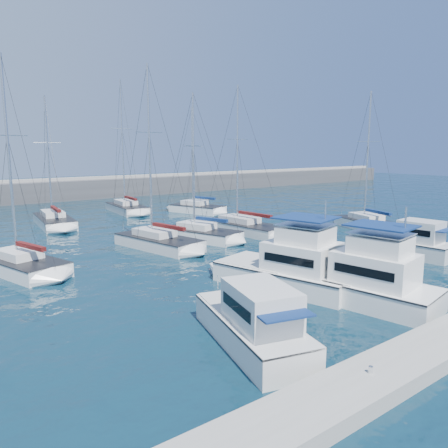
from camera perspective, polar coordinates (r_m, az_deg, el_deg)
ground at (r=28.82m, az=9.52°, el=-6.58°), size 220.00×220.00×0.00m
breakwater at (r=74.08m, az=-21.03°, el=3.77°), size 160.00×6.00×4.45m
dock_cleat_near_port at (r=16.29m, az=18.61°, el=-17.58°), size 0.16×0.16×0.25m
motor_yacht_port_outer at (r=18.39m, az=3.96°, el=-13.04°), size 4.31×7.51×3.20m
motor_yacht_port_inner at (r=25.99m, az=8.85°, el=-5.78°), size 5.67×8.92×4.69m
motor_yacht_stbd_inner at (r=24.41m, az=17.65°, el=-7.18°), size 4.68×8.87×4.69m
motor_yacht_stbd_outer at (r=36.00m, az=23.47°, el=-2.41°), size 3.23×6.37×3.20m
sailboat_mid_a at (r=31.65m, az=-24.81°, el=-4.89°), size 4.82×7.39×14.23m
sailboat_mid_b at (r=36.21m, az=-8.59°, el=-2.30°), size 4.63×8.45×14.97m
sailboat_mid_c at (r=39.13m, az=-3.09°, el=-1.31°), size 5.15×7.89×13.17m
sailboat_mid_d at (r=42.47m, az=2.54°, el=-0.43°), size 4.07×9.44×14.29m
sailboat_mid_e at (r=46.40m, az=18.36°, el=-0.03°), size 5.14×8.30×13.93m
sailboat_back_a at (r=49.56m, az=-21.32°, el=0.39°), size 4.01×9.21×13.83m
sailboat_back_b at (r=57.20m, az=-12.54°, el=2.05°), size 3.91×8.60×16.90m
sailboat_back_c at (r=55.66m, az=-3.53°, el=2.03°), size 5.24×7.62×13.45m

